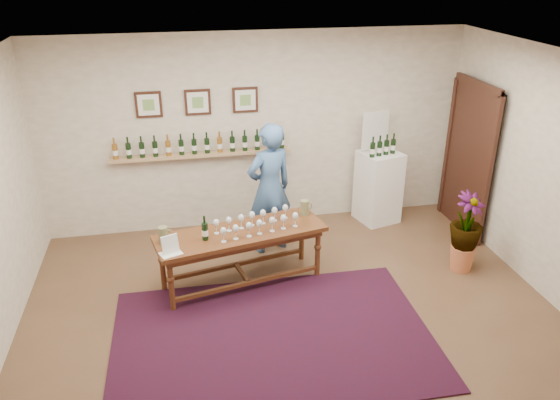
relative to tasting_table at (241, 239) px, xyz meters
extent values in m
plane|color=brown|center=(0.47, -0.84, -0.61)|extent=(6.00, 6.00, 0.00)
plane|color=beige|center=(0.47, 1.66, 0.79)|extent=(6.00, 0.00, 6.00)
plane|color=beige|center=(0.47, -3.34, 0.79)|extent=(6.00, 0.00, 6.00)
plane|color=beige|center=(3.47, -0.84, 0.79)|extent=(0.00, 5.00, 5.00)
plane|color=beige|center=(0.47, -0.84, 2.19)|extent=(6.00, 6.00, 0.00)
cube|color=tan|center=(-0.33, 1.57, 0.54)|extent=(2.50, 0.16, 0.04)
cube|color=black|center=(3.41, 0.86, 0.44)|extent=(0.10, 1.00, 2.10)
cube|color=#321910|center=(3.36, 0.86, 0.44)|extent=(0.04, 1.12, 2.22)
cube|color=#321910|center=(-0.98, 1.63, 1.27)|extent=(0.35, 0.03, 0.35)
cube|color=silver|center=(-0.98, 1.61, 1.27)|extent=(0.28, 0.01, 0.28)
cube|color=#70994C|center=(-0.98, 1.61, 1.27)|extent=(0.15, 0.00, 0.15)
cube|color=#321910|center=(-0.33, 1.63, 1.27)|extent=(0.35, 0.03, 0.35)
cube|color=silver|center=(-0.33, 1.61, 1.27)|extent=(0.28, 0.01, 0.28)
cube|color=#70994C|center=(-0.33, 1.61, 1.27)|extent=(0.15, 0.00, 0.15)
cube|color=#321910|center=(0.32, 1.63, 1.27)|extent=(0.35, 0.03, 0.35)
cube|color=silver|center=(0.32, 1.61, 1.27)|extent=(0.28, 0.01, 0.28)
cube|color=#70994C|center=(0.32, 1.61, 1.27)|extent=(0.15, 0.00, 0.15)
cube|color=#460C14|center=(0.17, -1.13, -0.60)|extent=(3.39, 2.30, 0.02)
cube|color=#472711|center=(0.00, 0.00, 0.08)|extent=(2.11, 1.05, 0.06)
cube|color=#472711|center=(0.00, 0.00, 0.02)|extent=(1.98, 0.92, 0.09)
cylinder|color=#472711|center=(-0.85, -0.42, -0.28)|extent=(0.08, 0.08, 0.66)
cylinder|color=#472711|center=(0.95, -0.03, -0.28)|extent=(0.08, 0.08, 0.66)
cylinder|color=#472711|center=(-0.95, 0.03, -0.28)|extent=(0.08, 0.08, 0.66)
cylinder|color=#472711|center=(0.85, 0.42, -0.28)|extent=(0.08, 0.08, 0.66)
cube|color=#472711|center=(0.05, -0.22, -0.48)|extent=(1.81, 0.43, 0.05)
cube|color=#472711|center=(-0.05, 0.22, -0.48)|extent=(1.81, 0.43, 0.05)
cube|color=#472711|center=(0.00, 0.00, -0.48)|extent=(0.14, 0.46, 0.05)
cube|color=silver|center=(-0.82, -0.35, 0.21)|extent=(0.28, 0.24, 0.21)
cube|color=white|center=(2.24, 1.34, -0.07)|extent=(0.66, 0.66, 1.08)
cube|color=silver|center=(2.18, 1.46, 0.78)|extent=(0.44, 0.14, 0.61)
cone|color=#C36941|center=(2.80, -0.25, -0.44)|extent=(0.32, 0.32, 0.33)
imported|color=#1F3D19|center=(2.80, -0.25, 0.01)|extent=(0.63, 0.63, 0.58)
imported|color=#3A5D8A|center=(0.49, 0.77, 0.29)|extent=(0.76, 0.63, 1.79)
camera|label=1|loc=(-0.68, -5.71, 3.13)|focal=35.00mm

